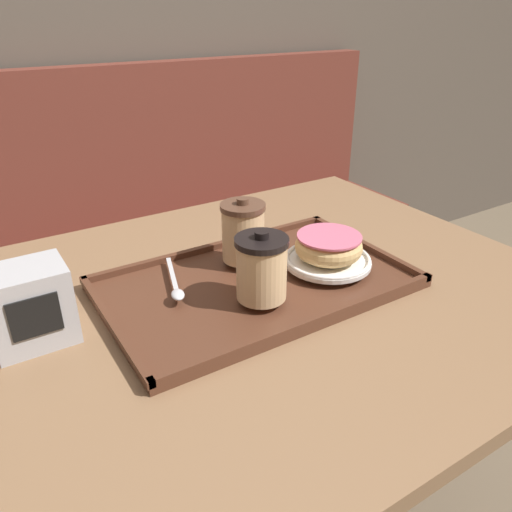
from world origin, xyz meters
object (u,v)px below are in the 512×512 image
spoon (176,288)px  napkin_dispenser (30,306)px  donut_chocolate_glazed (329,246)px  coffee_cup_front (262,268)px  coffee_cup_rear (243,231)px

spoon → napkin_dispenser: size_ratio=1.29×
donut_chocolate_glazed → spoon: 0.29m
spoon → napkin_dispenser: bearing=-76.8°
donut_chocolate_glazed → napkin_dispenser: size_ratio=1.03×
coffee_cup_front → donut_chocolate_glazed: coffee_cup_front is taller
coffee_cup_rear → donut_chocolate_glazed: size_ratio=0.97×
coffee_cup_front → spoon: size_ratio=0.75×
spoon → napkin_dispenser: napkin_dispenser is taller
napkin_dispenser → coffee_cup_rear: bearing=3.9°
donut_chocolate_glazed → napkin_dispenser: 0.51m
spoon → coffee_cup_rear: bearing=121.2°
napkin_dispenser → donut_chocolate_glazed: bearing=-8.4°
donut_chocolate_glazed → spoon: bearing=167.9°
coffee_cup_rear → napkin_dispenser: 0.38m
spoon → napkin_dispenser: (-0.22, 0.01, 0.03)m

